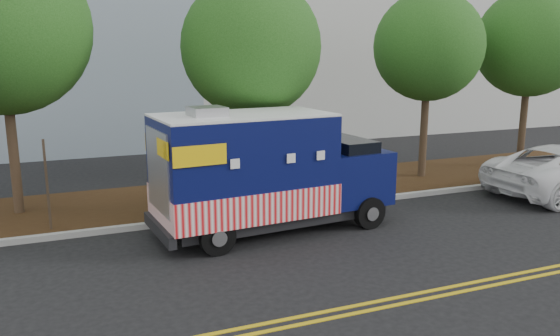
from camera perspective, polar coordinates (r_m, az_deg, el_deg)
name	(u,v)px	position (r m, az deg, el deg)	size (l,w,h in m)	color
ground	(249,234)	(13.70, -3.26, -6.89)	(120.00, 120.00, 0.00)	black
curb	(232,216)	(14.94, -5.02, -4.99)	(120.00, 0.18, 0.15)	#9E9E99
mulch_strip	(212,197)	(16.89, -7.15, -3.04)	(120.00, 4.00, 0.15)	black
centerline_near	(332,310)	(9.91, 5.45, -14.59)	(120.00, 0.10, 0.01)	gold
centerline_far	(339,317)	(9.72, 6.15, -15.19)	(120.00, 0.10, 0.01)	gold
tree_a	(1,27)	(16.03, -27.17, 12.96)	(4.51, 4.51, 7.32)	#38281C
tree_b	(251,47)	(15.92, -3.03, 12.47)	(4.00, 4.00, 6.57)	#38281C
tree_c	(428,47)	(19.46, 15.25, 12.13)	(3.68, 3.68, 6.47)	#38281C
tree_d	(530,43)	(22.47, 24.70, 11.81)	(3.96, 3.96, 6.76)	#38281C
sign_post	(47,188)	(14.43, -23.14, -1.92)	(0.06, 0.06, 2.40)	#473828
food_truck	(263,175)	(13.51, -1.76, -0.74)	(6.25, 2.77, 3.21)	black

